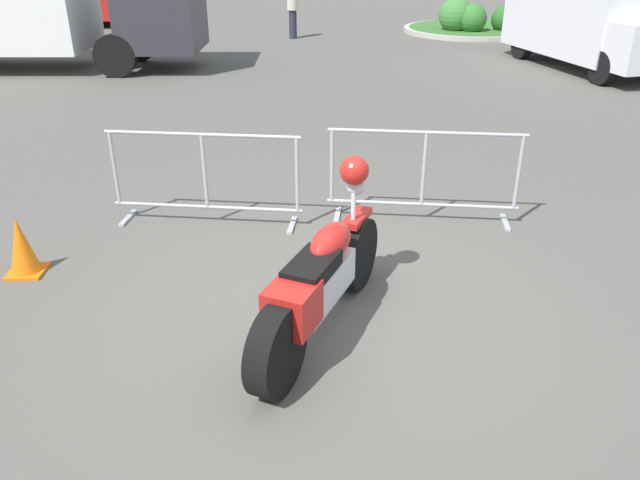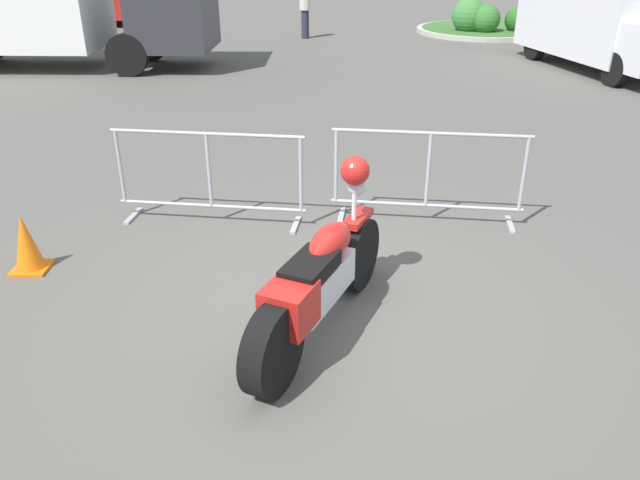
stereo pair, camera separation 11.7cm
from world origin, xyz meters
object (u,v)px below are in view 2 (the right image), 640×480
motorcycle (320,279)px  traffic_cone (26,243)px  crowd_barrier_near (209,177)px  crowd_barrier_far (428,176)px  parked_car_red (132,0)px  pedestrian (305,8)px  delivery_van (605,15)px

motorcycle → traffic_cone: 3.07m
motorcycle → crowd_barrier_near: (-1.23, 2.21, 0.05)m
traffic_cone → crowd_barrier_near: bearing=34.5°
crowd_barrier_far → traffic_cone: crowd_barrier_far is taller
traffic_cone → parked_car_red: bearing=101.7°
crowd_barrier_near → traffic_cone: bearing=-145.5°
traffic_cone → pedestrian: bearing=80.6°
parked_car_red → traffic_cone: bearing=-165.6°
crowd_barrier_far → delivery_van: (5.64, 9.04, 0.69)m
crowd_barrier_near → pedestrian: bearing=86.4°
crowd_barrier_far → parked_car_red: 20.12m
parked_car_red → crowd_barrier_far: bearing=-153.4°
crowd_barrier_near → parked_car_red: 19.26m
delivery_van → traffic_cone: bearing=-56.6°
pedestrian → delivery_van: bearing=-104.8°
motorcycle → delivery_van: (6.86, 11.24, 0.74)m
delivery_van → traffic_cone: 14.10m
crowd_barrier_near → crowd_barrier_far: same height
crowd_barrier_far → pedestrian: bearing=96.4°
delivery_van → parked_car_red: (-13.76, 9.37, -0.50)m
crowd_barrier_near → pedestrian: size_ratio=1.28×
crowd_barrier_near → parked_car_red: bearing=107.1°
pedestrian → crowd_barrier_far: bearing=-153.9°
delivery_van → pedestrian: delivery_van is taller
crowd_barrier_far → parked_car_red: parked_car_red is taller
crowd_barrier_far → delivery_van: size_ratio=0.41×
parked_car_red → traffic_cone: 19.95m
crowd_barrier_near → crowd_barrier_far: 2.45m
pedestrian → crowd_barrier_near: bearing=-163.9°
delivery_van → traffic_cone: delivery_van is taller
delivery_van → pedestrian: size_ratio=3.14×
delivery_van → crowd_barrier_far: bearing=-44.8°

